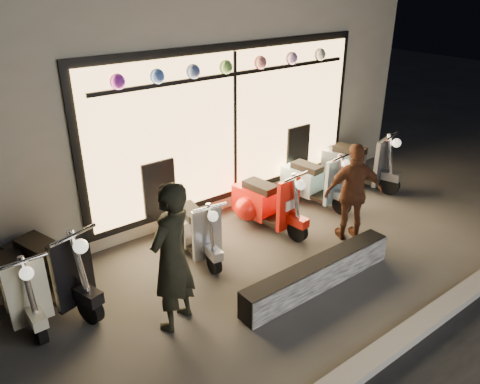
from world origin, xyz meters
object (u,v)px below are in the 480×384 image
at_px(scooter_silver, 192,227).
at_px(woman, 354,192).
at_px(man, 172,258).
at_px(graffiti_barrier, 318,274).
at_px(scooter_red, 262,202).

relative_size(scooter_silver, woman, 0.87).
bearing_deg(man, scooter_silver, -155.13).
bearing_deg(man, graffiti_barrier, 138.45).
distance_m(graffiti_barrier, scooter_red, 1.88).
distance_m(man, woman, 3.25).
height_order(graffiti_barrier, man, man).
bearing_deg(scooter_silver, woman, -21.04).
bearing_deg(graffiti_barrier, scooter_red, 73.56).
distance_m(scooter_red, woman, 1.49).
bearing_deg(scooter_red, graffiti_barrier, -113.33).
distance_m(scooter_silver, scooter_red, 1.35).
bearing_deg(man, scooter_red, -178.10).
distance_m(graffiti_barrier, woman, 1.61).
bearing_deg(graffiti_barrier, man, 164.10).
relative_size(scooter_silver, man, 0.74).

